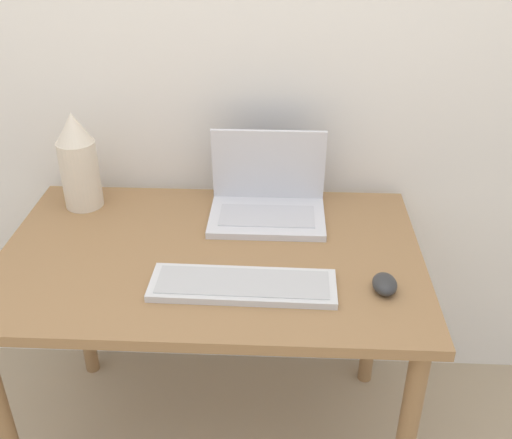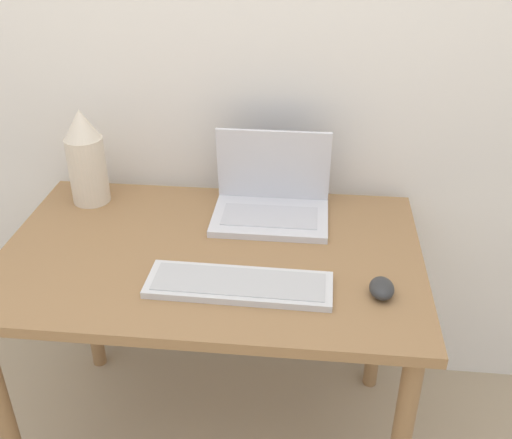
% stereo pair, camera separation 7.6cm
% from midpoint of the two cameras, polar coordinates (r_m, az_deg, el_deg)
% --- Properties ---
extents(wall_back, '(6.00, 0.05, 2.50)m').
position_cam_midpoint_polar(wall_back, '(1.84, -1.35, 17.58)').
color(wall_back, silver).
rests_on(wall_back, ground_plane).
extents(desk, '(1.15, 0.73, 0.76)m').
position_cam_midpoint_polar(desk, '(1.70, -2.92, -5.77)').
color(desk, olive).
rests_on(desk, ground_plane).
extents(laptop, '(0.34, 0.24, 0.25)m').
position_cam_midpoint_polar(laptop, '(1.78, 2.69, 1.96)').
color(laptop, silver).
rests_on(laptop, desk).
extents(keyboard, '(0.46, 0.15, 0.02)m').
position_cam_midpoint_polar(keyboard, '(1.49, -0.16, -6.25)').
color(keyboard, silver).
rests_on(keyboard, desk).
extents(mouse, '(0.06, 0.08, 0.04)m').
position_cam_midpoint_polar(mouse, '(1.50, 13.32, -6.42)').
color(mouse, '#2D2D2D').
rests_on(mouse, desk).
extents(vase, '(0.11, 0.11, 0.30)m').
position_cam_midpoint_polar(vase, '(1.88, -14.78, 5.71)').
color(vase, beige).
rests_on(vase, desk).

